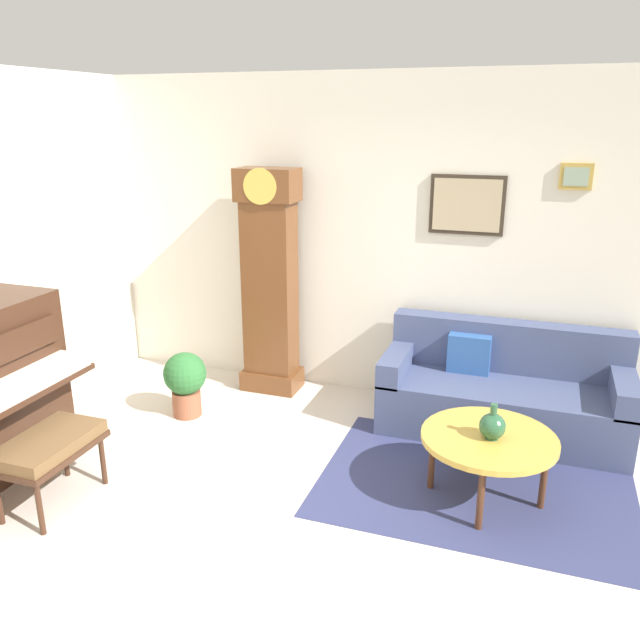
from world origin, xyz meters
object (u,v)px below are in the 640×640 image
(coffee_table, at_px, (489,440))
(green_jug, at_px, (492,426))
(grandfather_clock, at_px, (270,288))
(couch, at_px, (503,393))
(potted_plant, at_px, (185,380))
(piano_bench, at_px, (49,447))

(coffee_table, height_order, green_jug, green_jug)
(grandfather_clock, xyz_separation_m, couch, (2.08, -0.14, -0.65))
(couch, bearing_deg, green_jug, -90.37)
(green_jug, bearing_deg, coffee_table, 118.29)
(green_jug, distance_m, potted_plant, 2.59)
(grandfather_clock, height_order, couch, grandfather_clock)
(potted_plant, bearing_deg, grandfather_clock, 59.26)
(couch, bearing_deg, potted_plant, -166.01)
(coffee_table, relative_size, potted_plant, 1.57)
(potted_plant, bearing_deg, couch, 13.99)
(couch, xyz_separation_m, coffee_table, (-0.02, -1.07, 0.12))
(couch, bearing_deg, grandfather_clock, 176.23)
(grandfather_clock, xyz_separation_m, coffee_table, (2.06, -1.21, -0.54))
(couch, xyz_separation_m, potted_plant, (-2.54, -0.63, 0.01))
(piano_bench, relative_size, coffee_table, 0.80)
(grandfather_clock, relative_size, green_jug, 8.46)
(piano_bench, xyz_separation_m, coffee_table, (2.67, 0.99, 0.02))
(green_jug, bearing_deg, couch, 89.63)
(green_jug, height_order, potted_plant, green_jug)
(coffee_table, bearing_deg, grandfather_clock, 149.60)
(couch, relative_size, potted_plant, 3.39)
(grandfather_clock, height_order, coffee_table, grandfather_clock)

